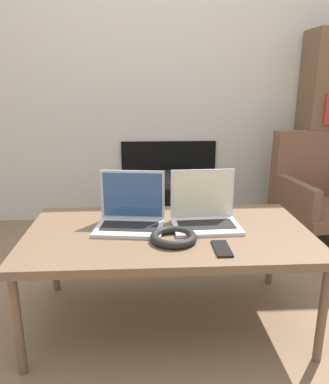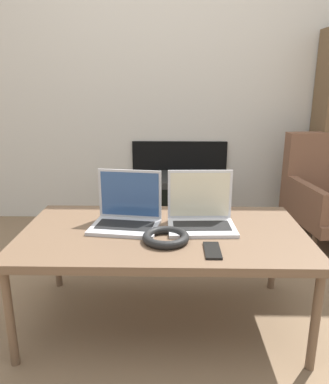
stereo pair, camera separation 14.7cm
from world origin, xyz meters
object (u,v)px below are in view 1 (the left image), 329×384
Objects in this scene: laptop_left at (131,214)px; laptop_right at (204,213)px; armchair at (323,188)px; headphones at (174,237)px; phone at (222,249)px; tv at (170,202)px.

laptop_left and laptop_right have the same top height.
laptop_right is at bearing -146.25° from armchair.
laptop_right is (0.34, 0.00, 0.00)m from laptop_left.
headphones is 0.21m from phone.
tv is at bearing 94.22° from phone.
headphones is (0.18, -0.18, -0.04)m from laptop_left.
phone is (0.03, -0.28, -0.05)m from laptop_right.
armchair is (1.18, 1.10, -0.11)m from headphones.
laptop_left is at bearing -154.25° from armchair.
laptop_right is 0.28m from phone.
laptop_right is at bearing -86.13° from tv.
phone is 1.56m from armchair.
laptop_left reaches higher than phone.
tv is at bearing 84.24° from laptop_left.
tv is 1.13m from armchair.
headphones is at bearing -93.64° from tv.
phone is at bearing -27.47° from headphones.
laptop_right reaches higher than tv.
laptop_left is 1.06× the size of laptop_right.
phone is 0.32× the size of tv.
laptop_right is 2.08× the size of phone.
armchair is (1.10, -0.20, 0.16)m from tv.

